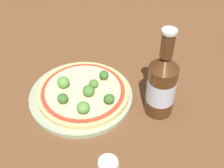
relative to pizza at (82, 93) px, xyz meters
The scene contains 11 objects.
ground_plane 0.02m from the pizza, 156.68° to the left, with size 3.00×3.00×0.00m, color brown.
plate 0.01m from the pizza, 145.39° to the right, with size 0.25×0.25×0.01m.
pizza is the anchor object (origin of this frame).
broccoli_floret_0 0.05m from the pizza, 147.19° to the right, with size 0.03×0.03×0.03m.
broccoli_floret_1 0.03m from the pizza, ahead, with size 0.03×0.03×0.03m.
broccoli_floret_2 0.04m from the pizza, 70.35° to the left, with size 0.02×0.02×0.02m.
broccoli_floret_3 0.07m from the pizza, 34.09° to the right, with size 0.03×0.03×0.03m.
broccoli_floret_4 0.08m from the pizza, 15.89° to the left, with size 0.03×0.03×0.02m.
broccoli_floret_5 0.06m from the pizza, 83.94° to the right, with size 0.02×0.02×0.03m.
broccoli_floret_6 0.07m from the pizza, 84.48° to the left, with size 0.02×0.02×0.03m.
beer_bottle 0.19m from the pizza, 36.49° to the left, with size 0.06×0.06×0.22m.
Camera 1 is at (0.45, -0.30, 0.54)m, focal length 50.00 mm.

